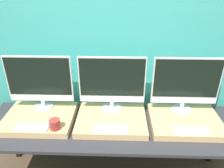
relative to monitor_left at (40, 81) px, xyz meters
name	(u,v)px	position (x,y,z in m)	size (l,w,h in m)	color
wall_back	(113,51)	(0.69, 0.24, 0.22)	(8.00, 0.04, 2.60)	teal
workbench	(111,130)	(0.69, -0.19, -0.41)	(2.40, 0.72, 0.72)	#2D2D33
wooden_riser_left	(40,118)	(0.00, -0.15, -0.32)	(0.65, 0.51, 0.06)	tan
monitor_left	(40,81)	(0.00, 0.00, 0.00)	(0.63, 0.19, 0.54)	silver
keyboard_left	(32,127)	(0.00, -0.34, -0.29)	(0.29, 0.11, 0.01)	silver
mug	(55,124)	(0.21, -0.34, -0.25)	(0.09, 0.09, 0.09)	#9E332D
wooden_riser_center	(111,120)	(0.69, -0.15, -0.32)	(0.65, 0.51, 0.06)	tan
monitor_center	(112,82)	(0.69, 0.00, 0.00)	(0.63, 0.19, 0.54)	silver
keyboard_center	(111,129)	(0.69, -0.34, -0.29)	(0.29, 0.11, 0.01)	silver
wooden_riser_right	(185,121)	(1.38, -0.15, -0.32)	(0.65, 0.51, 0.06)	tan
monitor_right	(186,83)	(1.38, 0.00, 0.00)	(0.63, 0.19, 0.54)	silver
keyboard_right	(191,131)	(1.38, -0.34, -0.29)	(0.29, 0.11, 0.01)	silver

